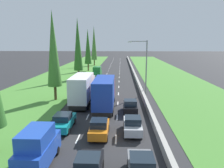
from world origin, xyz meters
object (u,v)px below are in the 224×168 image
at_px(grey_hatchback_right_lane, 141,167).
at_px(silver_hatchback_right_lane, 133,125).
at_px(poplar_tree_fourth, 88,47).
at_px(white_box_truck_left_lane, 83,88).
at_px(black_hatchback_right_lane, 130,106).
at_px(poplar_tree_second, 53,49).
at_px(poplar_tree_third, 78,44).
at_px(black_hatchback_centre_lane, 89,167).
at_px(orange_hatchback_centre_lane, 99,128).
at_px(teal_sedan_left_lane_fifth, 94,80).
at_px(teal_sedan_left_lane, 63,121).
at_px(street_light_mast, 144,64).
at_px(poplar_tree_fifth, 94,43).
at_px(maroon_hatchback_left_lane, 90,85).
at_px(green_van_left_lane, 97,72).
at_px(blue_box_truck_centre_lane, 105,93).
at_px(blue_van_left_lane, 38,147).

distance_m(grey_hatchback_right_lane, silver_hatchback_right_lane, 7.35).
relative_size(grey_hatchback_right_lane, poplar_tree_fourth, 0.31).
xyz_separation_m(white_box_truck_left_lane, black_hatchback_right_lane, (6.62, -4.16, -1.35)).
relative_size(poplar_tree_second, poplar_tree_fourth, 1.06).
xyz_separation_m(silver_hatchback_right_lane, poplar_tree_third, (-11.15, 31.01, 7.33)).
relative_size(black_hatchback_centre_lane, silver_hatchback_right_lane, 1.00).
height_order(orange_hatchback_centre_lane, teal_sedan_left_lane_fifth, orange_hatchback_centre_lane).
bearing_deg(teal_sedan_left_lane, street_light_mast, 57.98).
distance_m(orange_hatchback_centre_lane, black_hatchback_right_lane, 7.84).
bearing_deg(poplar_tree_fifth, street_light_mast, -73.29).
bearing_deg(teal_sedan_left_lane, poplar_tree_fifth, 93.93).
bearing_deg(poplar_tree_third, maroon_hatchback_left_lane, -69.40).
bearing_deg(silver_hatchback_right_lane, poplar_tree_fourth, 103.47).
height_order(poplar_tree_second, poplar_tree_fifth, poplar_tree_fifth).
xyz_separation_m(black_hatchback_centre_lane, poplar_tree_third, (-7.96, 38.51, 7.33)).
relative_size(black_hatchback_centre_lane, green_van_left_lane, 0.80).
bearing_deg(teal_sedan_left_lane_fifth, street_light_mast, -45.79).
distance_m(black_hatchback_centre_lane, poplar_tree_fifth, 70.78).
height_order(maroon_hatchback_left_lane, poplar_tree_fifth, poplar_tree_fifth).
xyz_separation_m(white_box_truck_left_lane, street_light_mast, (9.26, 5.72, 3.05)).
bearing_deg(silver_hatchback_right_lane, maroon_hatchback_left_lane, 109.29).
bearing_deg(silver_hatchback_right_lane, teal_sedan_left_lane, 173.71).
bearing_deg(black_hatchback_right_lane, maroon_hatchback_left_lane, 117.48).
height_order(white_box_truck_left_lane, poplar_tree_second, poplar_tree_second).
height_order(grey_hatchback_right_lane, poplar_tree_fifth, poplar_tree_fifth).
bearing_deg(black_hatchback_right_lane, blue_box_truck_centre_lane, 153.60).
bearing_deg(silver_hatchback_right_lane, white_box_truck_left_lane, 122.18).
relative_size(orange_hatchback_centre_lane, teal_sedan_left_lane_fifth, 0.87).
bearing_deg(white_box_truck_left_lane, grey_hatchback_right_lane, -69.17).
relative_size(silver_hatchback_right_lane, poplar_tree_third, 0.27).
distance_m(orange_hatchback_centre_lane, street_light_mast, 18.55).
bearing_deg(street_light_mast, white_box_truck_left_lane, -148.29).
height_order(orange_hatchback_centre_lane, poplar_tree_fourth, poplar_tree_fourth).
xyz_separation_m(teal_sedan_left_lane, poplar_tree_fourth, (-4.20, 45.87, 6.53)).
bearing_deg(teal_sedan_left_lane_fifth, black_hatchback_centre_lane, -83.68).
relative_size(blue_van_left_lane, orange_hatchback_centre_lane, 1.26).
bearing_deg(poplar_tree_second, street_light_mast, 16.30).
bearing_deg(maroon_hatchback_left_lane, blue_box_truck_centre_lane, -72.97).
bearing_deg(black_hatchback_centre_lane, poplar_tree_fifth, 96.54).
bearing_deg(blue_box_truck_centre_lane, black_hatchback_centre_lane, -89.64).
xyz_separation_m(black_hatchback_right_lane, poplar_tree_fourth, (-11.20, 40.33, 6.51)).
bearing_deg(teal_sedan_left_lane, silver_hatchback_right_lane, -6.29).
height_order(grey_hatchback_right_lane, poplar_tree_second, poplar_tree_second).
distance_m(blue_van_left_lane, green_van_left_lane, 39.27).
height_order(orange_hatchback_centre_lane, poplar_tree_second, poplar_tree_second).
relative_size(teal_sedan_left_lane, white_box_truck_left_lane, 0.48).
bearing_deg(orange_hatchback_centre_lane, teal_sedan_left_lane, 156.95).
distance_m(silver_hatchback_right_lane, teal_sedan_left_lane_fifth, 26.94).
bearing_deg(blue_box_truck_centre_lane, teal_sedan_left_lane, -117.17).
height_order(silver_hatchback_right_lane, street_light_mast, street_light_mast).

